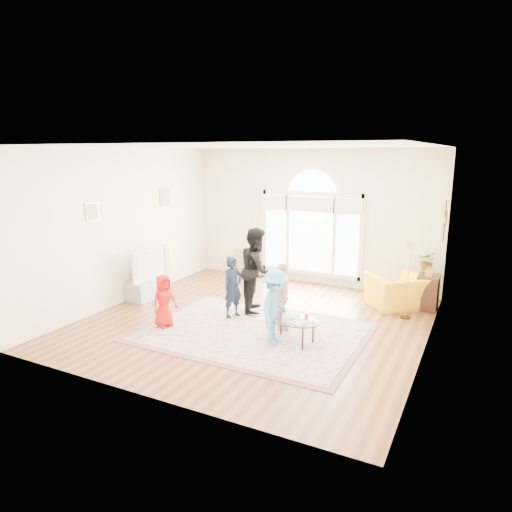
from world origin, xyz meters
The scene contains 18 objects.
ground centered at (0.00, 0.00, 0.00)m, with size 6.00×6.00×0.00m, color #593219.
room_shell centered at (0.01, 2.83, 1.57)m, with size 6.00×6.00×6.00m.
area_rug centered at (0.22, -0.47, 0.01)m, with size 3.60×2.60×0.02m, color #C5AD96.
rug_border centered at (0.22, -0.47, 0.01)m, with size 3.80×2.80×0.01m, color #84535B.
tv_console centered at (-2.75, 0.30, 0.21)m, with size 0.45×1.00×0.42m, color #969A9F.
television centered at (-2.74, 0.30, 0.76)m, with size 0.18×1.17×0.67m.
coffee_table centered at (0.99, -0.56, 0.40)m, with size 1.05×0.75×0.54m.
armchair centered at (2.22, 2.05, 0.34)m, with size 1.05×0.91×0.68m, color yellow.
side_cabinet centered at (2.78, 2.25, 0.35)m, with size 0.40×0.50×0.70m, color black.
floor_lamp centered at (2.49, 1.51, 1.28)m, with size 0.32×0.32×1.51m.
plant_pedestal centered at (2.70, 2.60, 0.35)m, with size 0.20×0.20×0.70m, color white.
potted_plant centered at (2.70, 2.60, 0.91)m, with size 0.38×0.33×0.42m, color #33722D.
leaning_picture centered at (-1.65, 2.90, 0.00)m, with size 0.80×0.05×0.62m, color tan.
child_red centered at (-1.33, -0.95, 0.50)m, with size 0.47×0.30×0.96m, color red.
child_navy centered at (-0.47, 0.04, 0.61)m, with size 0.43×0.28×1.17m, color #131D32.
child_black centered at (-0.23, 0.58, 0.85)m, with size 0.81×0.63×1.66m, color black.
child_pink centered at (0.60, -0.11, 0.62)m, with size 0.70×0.29×1.20m, color #F8B4B8.
child_blue centered at (0.76, -0.72, 0.64)m, with size 0.80×0.46×1.24m, color #50ABDA.
Camera 1 is at (3.67, -7.15, 3.10)m, focal length 32.00 mm.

